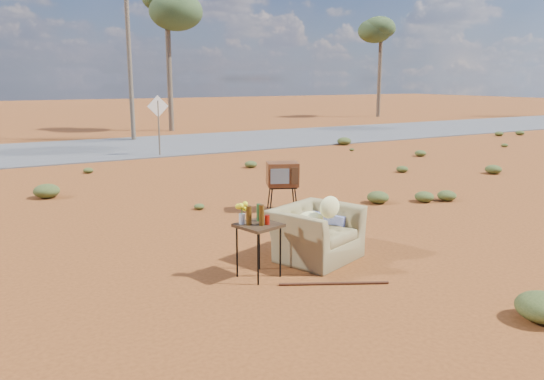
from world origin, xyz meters
TOP-DOWN VIEW (x-y plane):
  - ground at (0.00, 0.00)m, footprint 140.00×140.00m
  - highway at (0.00, 15.00)m, footprint 140.00×7.00m
  - armchair at (0.23, -0.18)m, footprint 1.63×1.40m
  - tv_unit at (1.25, 2.70)m, footprint 0.79×0.73m
  - side_table at (-1.05, -0.48)m, footprint 0.67×0.67m
  - rusty_bar at (-0.25, -1.27)m, footprint 1.37×0.71m
  - road_sign at (1.50, 12.00)m, footprint 0.78×0.06m
  - eucalyptus_center at (5.00, 21.00)m, footprint 3.20×3.20m
  - eucalyptus_right at (22.00, 24.00)m, footprint 3.20×3.20m
  - utility_pole_center at (2.00, 17.50)m, footprint 1.40×0.20m
  - scrub_patch at (-0.82, 4.41)m, footprint 17.49×8.07m

SIDE VIEW (x-z plane):
  - ground at x=0.00m, z-range 0.00..0.00m
  - highway at x=0.00m, z-range 0.00..0.04m
  - rusty_bar at x=-0.25m, z-range 0.00..0.04m
  - scrub_patch at x=-0.82m, z-range -0.03..0.30m
  - armchair at x=0.23m, z-range -0.04..1.06m
  - tv_unit at x=1.25m, z-range 0.25..1.30m
  - side_table at x=-1.05m, z-range 0.26..1.35m
  - road_sign at x=1.50m, z-range 0.41..2.60m
  - utility_pole_center at x=2.00m, z-range 0.15..8.15m
  - eucalyptus_right at x=22.00m, z-range 2.39..9.49m
  - eucalyptus_center at x=5.00m, z-range 2.63..10.23m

